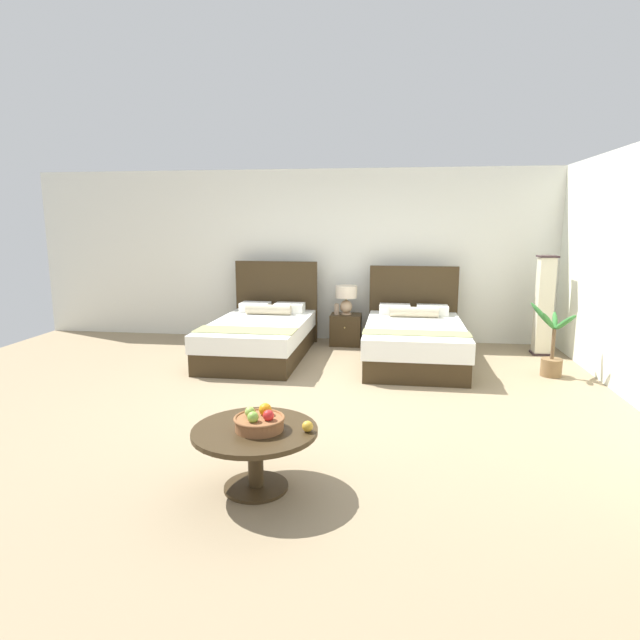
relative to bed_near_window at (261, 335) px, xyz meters
name	(u,v)px	position (x,y,z in m)	size (l,w,h in m)	color
ground_plane	(319,400)	(1.07, -1.73, -0.31)	(10.22, 9.72, 0.02)	#927E5F
wall_back	(345,256)	(1.07, 1.33, 1.05)	(10.22, 0.12, 2.69)	white
bed_near_window	(261,335)	(0.00, 0.00, 0.00)	(1.32, 2.22, 1.27)	#372816
bed_near_corner	(414,340)	(2.14, 0.00, 0.00)	(1.34, 2.20, 1.22)	#372816
nightstand	(346,329)	(1.13, 0.87, -0.06)	(0.47, 0.44, 0.48)	#372816
table_lamp	(346,296)	(1.13, 0.89, 0.46)	(0.33, 0.33, 0.44)	tan
vase	(337,309)	(0.99, 0.83, 0.26)	(0.08, 0.08, 0.17)	#9A8067
coffee_table	(255,443)	(0.89, -3.71, 0.05)	(0.88, 0.88, 0.45)	#372816
fruit_bowl	(260,421)	(0.93, -3.72, 0.21)	(0.36, 0.36, 0.17)	brown
loose_apple	(308,426)	(1.26, -3.72, 0.19)	(0.08, 0.08, 0.08)	gold
floor_lamp_corner	(544,306)	(3.97, 0.65, 0.41)	(0.26, 0.26, 1.42)	#352527
potted_palm	(552,353)	(3.79, -0.49, -0.01)	(0.55, 0.52, 0.92)	brown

